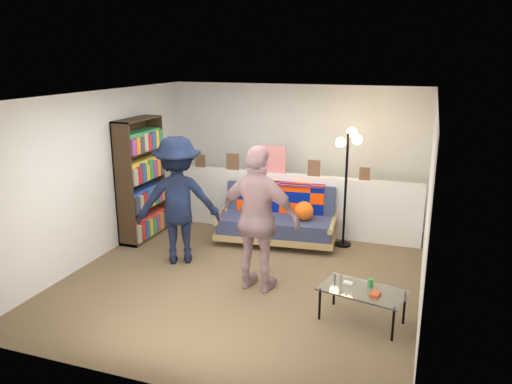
# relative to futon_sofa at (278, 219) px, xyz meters

# --- Properties ---
(ground) EXTENTS (5.00, 5.00, 0.00)m
(ground) POSITION_rel_futon_sofa_xyz_m (-0.05, -1.31, -0.37)
(ground) COLOR brown
(ground) RESTS_ON ground
(room_shell) EXTENTS (4.60, 5.05, 2.45)m
(room_shell) POSITION_rel_futon_sofa_xyz_m (-0.05, -0.84, 1.30)
(room_shell) COLOR silver
(room_shell) RESTS_ON ground
(half_wall_ledge) EXTENTS (4.45, 0.15, 1.00)m
(half_wall_ledge) POSITION_rel_futon_sofa_xyz_m (-0.05, 0.49, 0.13)
(half_wall_ledge) COLOR silver
(half_wall_ledge) RESTS_ON ground
(ledge_decor) EXTENTS (2.97, 0.02, 0.45)m
(ledge_decor) POSITION_rel_futon_sofa_xyz_m (-0.28, 0.47, 0.81)
(ledge_decor) COLOR brown
(ledge_decor) RESTS_ON half_wall_ledge
(futon_sofa) EXTENTS (1.92, 1.06, 0.79)m
(futon_sofa) POSITION_rel_futon_sofa_xyz_m (0.00, 0.00, 0.00)
(futon_sofa) COLOR #A88951
(futon_sofa) RESTS_ON ground
(bookshelf) EXTENTS (0.32, 0.97, 1.93)m
(bookshelf) POSITION_rel_futon_sofa_xyz_m (-2.13, -0.52, 0.53)
(bookshelf) COLOR black
(bookshelf) RESTS_ON ground
(coffee_table) EXTENTS (1.01, 0.70, 0.48)m
(coffee_table) POSITION_rel_futon_sofa_xyz_m (1.60, -2.07, -0.01)
(coffee_table) COLOR black
(coffee_table) RESTS_ON ground
(floor_lamp) EXTENTS (0.41, 0.33, 1.84)m
(floor_lamp) POSITION_rel_futon_sofa_xyz_m (1.02, 0.20, 0.93)
(floor_lamp) COLOR black
(floor_lamp) RESTS_ON ground
(person_left) EXTENTS (1.35, 1.13, 1.81)m
(person_left) POSITION_rel_futon_sofa_xyz_m (-1.11, -1.20, 0.54)
(person_left) COLOR black
(person_left) RESTS_ON ground
(person_right) EXTENTS (1.12, 0.55, 1.85)m
(person_right) POSITION_rel_futon_sofa_xyz_m (0.24, -1.67, 0.55)
(person_right) COLOR #CD858A
(person_right) RESTS_ON ground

